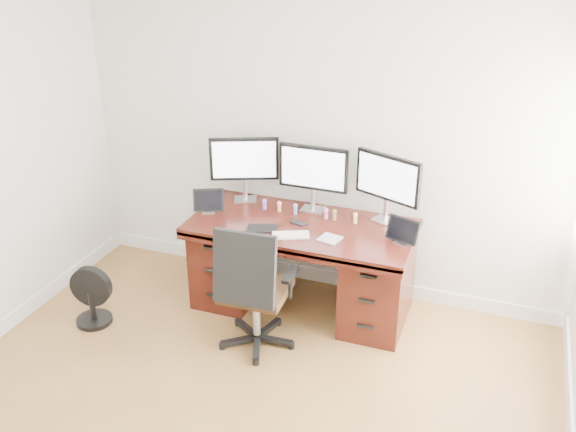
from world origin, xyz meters
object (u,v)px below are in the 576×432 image
(desk, at_px, (303,262))
(keyboard, at_px, (291,235))
(monitor_center, at_px, (313,170))
(office_chair, at_px, (254,308))
(floor_fan, at_px, (91,297))

(desk, xyz_separation_m, keyboard, (-0.01, -0.25, 0.36))
(monitor_center, bearing_deg, office_chair, -99.51)
(desk, distance_m, floor_fan, 1.64)
(office_chair, bearing_deg, keyboard, 66.61)
(floor_fan, height_order, keyboard, keyboard)
(floor_fan, bearing_deg, desk, 20.51)
(desk, bearing_deg, monitor_center, 90.00)
(desk, height_order, keyboard, keyboard)
(floor_fan, xyz_separation_m, keyboard, (1.43, 0.52, 0.53))
(office_chair, height_order, keyboard, office_chair)
(keyboard, bearing_deg, monitor_center, 65.84)
(office_chair, bearing_deg, monitor_center, 77.41)
(desk, bearing_deg, floor_fan, -151.83)
(floor_fan, height_order, monitor_center, monitor_center)
(office_chair, bearing_deg, floor_fan, -176.03)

